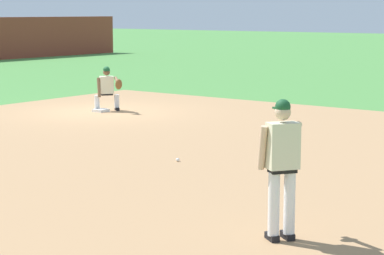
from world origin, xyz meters
name	(u,v)px	position (x,y,z in m)	size (l,w,h in m)	color
ground_plane	(101,112)	(0.00, 0.00, 0.00)	(160.00, 160.00, 0.00)	#47843D
infield_dirt_patch	(156,151)	(-3.88, -5.33, 0.00)	(18.00, 18.00, 0.01)	#A87F56
first_base_bag	(101,110)	(0.00, 0.00, 0.04)	(0.38, 0.38, 0.09)	white
baseball	(178,160)	(-4.48, -6.40, 0.04)	(0.07, 0.07, 0.07)	white
pitcher	(282,161)	(-7.72, -10.65, 1.06)	(0.84, 0.55, 1.86)	black
first_baseman	(108,87)	(0.29, -0.02, 0.73)	(0.72, 1.09, 1.34)	black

